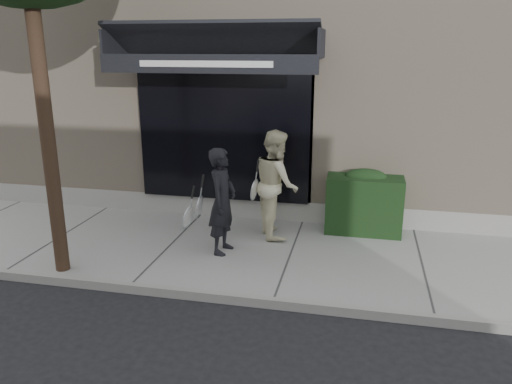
# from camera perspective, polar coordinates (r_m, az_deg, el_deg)

# --- Properties ---
(ground) EXTENTS (80.00, 80.00, 0.00)m
(ground) POSITION_cam_1_polar(r_m,az_deg,el_deg) (8.05, 3.99, -7.75)
(ground) COLOR black
(ground) RESTS_ON ground
(sidewalk) EXTENTS (20.00, 3.00, 0.12)m
(sidewalk) POSITION_cam_1_polar(r_m,az_deg,el_deg) (8.03, 4.00, -7.35)
(sidewalk) COLOR gray
(sidewalk) RESTS_ON ground
(curb) EXTENTS (20.00, 0.10, 0.14)m
(curb) POSITION_cam_1_polar(r_m,az_deg,el_deg) (6.65, 2.01, -12.54)
(curb) COLOR gray
(curb) RESTS_ON ground
(building_facade) EXTENTS (14.30, 8.04, 5.64)m
(building_facade) POSITION_cam_1_polar(r_m,az_deg,el_deg) (12.29, 7.67, 13.66)
(building_facade) COLOR #C1AC93
(building_facade) RESTS_ON ground
(hedge) EXTENTS (1.30, 0.70, 1.14)m
(hedge) POSITION_cam_1_polar(r_m,az_deg,el_deg) (8.93, 12.25, -1.12)
(hedge) COLOR black
(hedge) RESTS_ON sidewalk
(pedestrian_front) EXTENTS (0.77, 0.86, 1.68)m
(pedestrian_front) POSITION_cam_1_polar(r_m,az_deg,el_deg) (7.77, -3.91, -1.07)
(pedestrian_front) COLOR black
(pedestrian_front) RESTS_ON sidewalk
(pedestrian_back) EXTENTS (0.98, 1.09, 1.84)m
(pedestrian_back) POSITION_cam_1_polar(r_m,az_deg,el_deg) (8.47, 2.32, 0.97)
(pedestrian_back) COLOR beige
(pedestrian_back) RESTS_ON sidewalk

